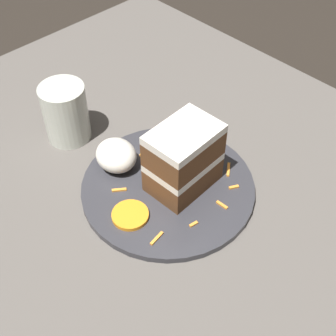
{
  "coord_description": "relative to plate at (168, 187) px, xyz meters",
  "views": [
    {
      "loc": [
        -0.27,
        0.28,
        0.56
      ],
      "look_at": [
        0.06,
        -0.03,
        0.09
      ],
      "focal_mm": 50.0,
      "sensor_mm": 36.0,
      "label": 1
    }
  ],
  "objects": [
    {
      "name": "cream_dollop",
      "position": [
        0.08,
        0.03,
        0.03
      ],
      "size": [
        0.06,
        0.06,
        0.05
      ],
      "primitive_type": "ellipsoid",
      "color": "white",
      "rests_on": "plate"
    },
    {
      "name": "drinking_glass",
      "position": [
        0.2,
        0.04,
        0.04
      ],
      "size": [
        0.07,
        0.07,
        0.1
      ],
      "color": "beige",
      "rests_on": "dining_table"
    },
    {
      "name": "orange_garnish",
      "position": [
        -0.01,
        0.08,
        0.01
      ],
      "size": [
        0.05,
        0.05,
        0.01
      ],
      "primitive_type": "cylinder",
      "color": "orange",
      "rests_on": "plate"
    },
    {
      "name": "ground_plane",
      "position": [
        -0.06,
        0.03,
        -0.04
      ],
      "size": [
        6.0,
        6.0,
        0.0
      ],
      "primitive_type": "plane",
      "color": "black",
      "rests_on": "ground"
    },
    {
      "name": "plate",
      "position": [
        0.0,
        0.0,
        0.0
      ],
      "size": [
        0.25,
        0.25,
        0.01
      ],
      "primitive_type": "cylinder",
      "color": "#333338",
      "rests_on": "dining_table"
    },
    {
      "name": "dining_table",
      "position": [
        -0.06,
        0.03,
        -0.02
      ],
      "size": [
        1.09,
        0.85,
        0.04
      ],
      "primitive_type": "cube",
      "color": "#56514C",
      "rests_on": "ground"
    },
    {
      "name": "cake_slice",
      "position": [
        -0.01,
        -0.02,
        0.06
      ],
      "size": [
        0.07,
        0.1,
        0.1
      ],
      "rotation": [
        0.0,
        0.0,
        0.05
      ],
      "color": "brown",
      "rests_on": "plate"
    },
    {
      "name": "carrot_shreds_scatter",
      "position": [
        -0.02,
        -0.02,
        0.01
      ],
      "size": [
        0.17,
        0.19,
        0.0
      ],
      "color": "orange",
      "rests_on": "plate"
    }
  ]
}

